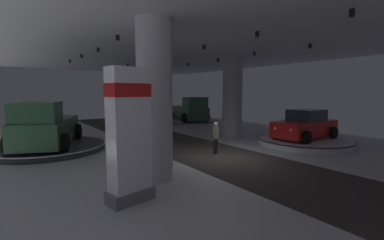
{
  "coord_description": "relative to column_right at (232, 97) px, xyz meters",
  "views": [
    {
      "loc": [
        -8.16,
        -9.29,
        3.06
      ],
      "look_at": [
        0.81,
        3.67,
        1.4
      ],
      "focal_mm": 24.77,
      "sensor_mm": 36.0,
      "label": 1
    }
  ],
  "objects": [
    {
      "name": "display_platform_mid_left",
      "position": [
        -11.11,
        2.06,
        -2.57
      ],
      "size": [
        5.68,
        5.68,
        0.32
      ],
      "color": "#333338",
      "rests_on": "ground"
    },
    {
      "name": "column_right",
      "position": [
        0.0,
        0.0,
        0.0
      ],
      "size": [
        1.35,
        1.35,
        5.5
      ],
      "color": "#ADADB2",
      "rests_on": "ground"
    },
    {
      "name": "column_left",
      "position": [
        -8.58,
        -5.25,
        0.0
      ],
      "size": [
        1.22,
        1.22,
        5.5
      ],
      "color": "silver",
      "rests_on": "ground"
    },
    {
      "name": "ceiling_with_spotlights",
      "position": [
        -4.54,
        -4.19,
        2.8
      ],
      "size": [
        24.0,
        44.0,
        0.39
      ],
      "color": "silver"
    },
    {
      "name": "display_platform_near_right",
      "position": [
        1.53,
        -4.55,
        -2.56
      ],
      "size": [
        5.37,
        5.37,
        0.34
      ],
      "color": "silver",
      "rests_on": "ground"
    },
    {
      "name": "visitor_walking_near",
      "position": [
        -4.35,
        -3.46,
        -1.84
      ],
      "size": [
        0.32,
        0.32,
        1.59
      ],
      "color": "black",
      "rests_on": "ground"
    },
    {
      "name": "ground",
      "position": [
        -4.54,
        -4.19,
        -2.77
      ],
      "size": [
        24.0,
        44.0,
        0.06
      ],
      "color": "silver"
    },
    {
      "name": "brand_sign_pylon",
      "position": [
        -10.04,
        -6.59,
        -0.82
      ],
      "size": [
        1.36,
        0.87,
        3.72
      ],
      "color": "slate",
      "rests_on": "ground"
    },
    {
      "name": "pickup_truck_deep_right",
      "position": [
        2.93,
        16.31,
        -1.54
      ],
      "size": [
        4.33,
        5.69,
        2.3
      ],
      "color": "silver",
      "rests_on": "display_platform_deep_right"
    },
    {
      "name": "pickup_truck_mid_left",
      "position": [
        -11.22,
        1.76,
        -1.5
      ],
      "size": [
        4.05,
        5.7,
        2.3
      ],
      "color": "#2D5638",
      "rests_on": "display_platform_mid_left"
    },
    {
      "name": "pickup_truck_far_right",
      "position": [
        1.8,
        7.94,
        -1.52
      ],
      "size": [
        3.5,
        5.62,
        2.3
      ],
      "color": "#2D5638",
      "rests_on": "display_platform_far_right"
    },
    {
      "name": "display_car_near_right",
      "position": [
        1.56,
        -4.55,
        -1.65
      ],
      "size": [
        4.27,
        2.28,
        1.71
      ],
      "color": "red",
      "rests_on": "display_platform_near_right"
    },
    {
      "name": "display_platform_far_right",
      "position": [
        1.87,
        8.25,
        -2.58
      ],
      "size": [
        5.82,
        5.82,
        0.3
      ],
      "color": "#B7B7BC",
      "rests_on": "ground"
    },
    {
      "name": "display_platform_deep_right",
      "position": [
        2.79,
        16.02,
        -2.6
      ],
      "size": [
        5.68,
        5.68,
        0.28
      ],
      "color": "silver",
      "rests_on": "ground"
    }
  ]
}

